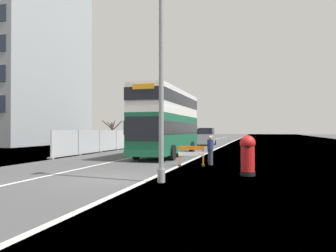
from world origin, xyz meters
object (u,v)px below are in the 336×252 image
object	(u,v)px
double_decker_bus	(168,121)
red_pillar_postbox	(248,154)
lamppost_foreground	(161,69)
car_receding_far	(197,135)
car_oncoming_near	(207,137)
roadworks_barrier	(191,154)
pedestrian_at_kerb	(210,150)
car_receding_mid	(184,136)

from	to	relation	value
double_decker_bus	red_pillar_postbox	bearing A→B (deg)	-55.87
lamppost_foreground	car_receding_far	world-z (taller)	lamppost_foreground
car_oncoming_near	car_receding_far	bearing A→B (deg)	104.43
double_decker_bus	car_oncoming_near	distance (m)	17.39
lamppost_foreground	red_pillar_postbox	distance (m)	5.25
red_pillar_postbox	lamppost_foreground	bearing A→B (deg)	-138.37
lamppost_foreground	roadworks_barrier	distance (m)	6.62
red_pillar_postbox	pedestrian_at_kerb	world-z (taller)	red_pillar_postbox
red_pillar_postbox	roadworks_barrier	size ratio (longest dim) A/B	1.17
red_pillar_postbox	double_decker_bus	bearing A→B (deg)	124.13
red_pillar_postbox	car_receding_far	size ratio (longest dim) A/B	0.40
red_pillar_postbox	car_oncoming_near	size ratio (longest dim) A/B	0.45
double_decker_bus	car_receding_mid	xyz separation A→B (m)	(-4.65, 25.60, -1.62)
double_decker_bus	roadworks_barrier	xyz separation A→B (m)	(3.11, -6.24, -1.93)
red_pillar_postbox	car_receding_mid	size ratio (longest dim) A/B	0.41
pedestrian_at_kerb	red_pillar_postbox	bearing A→B (deg)	-59.88
double_decker_bus	pedestrian_at_kerb	size ratio (longest dim) A/B	6.60
car_receding_mid	double_decker_bus	bearing A→B (deg)	-79.71
roadworks_barrier	lamppost_foreground	bearing A→B (deg)	-89.99
car_receding_mid	pedestrian_at_kerb	world-z (taller)	car_receding_mid
car_oncoming_near	car_receding_mid	size ratio (longest dim) A/B	0.91
car_receding_mid	car_receding_far	xyz separation A→B (m)	(0.29, 9.59, 0.05)
roadworks_barrier	car_receding_far	xyz separation A→B (m)	(-7.47, 41.43, 0.36)
car_receding_mid	pedestrian_at_kerb	size ratio (longest dim) A/B	2.57
red_pillar_postbox	roadworks_barrier	bearing A→B (deg)	136.92
lamppost_foreground	car_receding_far	bearing A→B (deg)	99.03
lamppost_foreground	car_receding_mid	world-z (taller)	lamppost_foreground
red_pillar_postbox	pedestrian_at_kerb	bearing A→B (deg)	120.12
car_receding_far	red_pillar_postbox	bearing A→B (deg)	-76.64
double_decker_bus	roadworks_barrier	bearing A→B (deg)	-63.48
pedestrian_at_kerb	double_decker_bus	bearing A→B (deg)	126.68
car_receding_mid	roadworks_barrier	bearing A→B (deg)	-76.30
car_receding_mid	car_receding_far	distance (m)	9.60
roadworks_barrier	car_receding_mid	size ratio (longest dim) A/B	0.35
car_receding_mid	red_pillar_postbox	bearing A→B (deg)	-72.70
double_decker_bus	pedestrian_at_kerb	bearing A→B (deg)	-53.32
roadworks_barrier	pedestrian_at_kerb	bearing A→B (deg)	43.24
car_receding_far	pedestrian_at_kerb	world-z (taller)	car_receding_far
double_decker_bus	roadworks_barrier	size ratio (longest dim) A/B	7.30
car_receding_mid	pedestrian_at_kerb	bearing A→B (deg)	-74.38
car_receding_mid	car_receding_far	world-z (taller)	car_receding_far
double_decker_bus	pedestrian_at_kerb	world-z (taller)	double_decker_bus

